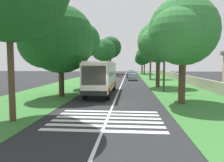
{
  "coord_description": "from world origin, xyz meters",
  "views": [
    {
      "loc": [
        -18.26,
        -1.4,
        3.48
      ],
      "look_at": [
        4.61,
        0.54,
        1.6
      ],
      "focal_mm": 33.71,
      "sensor_mm": 36.0,
      "label": 1
    }
  ],
  "objects_px": {
    "utility_pole": "(164,56)",
    "roadside_tree_right_0": "(144,56)",
    "roadside_tree_left_4": "(110,48)",
    "coach_bus": "(102,75)",
    "roadside_tree_left_2": "(82,41)",
    "trailing_car_2": "(131,74)",
    "roadside_tree_right_3": "(157,43)",
    "roadside_tree_right_1": "(150,47)",
    "roadside_tree_right_2": "(181,33)",
    "roadside_tree_left_0": "(59,42)",
    "roadside_tree_right_4": "(142,58)",
    "trailing_car_0": "(132,77)",
    "trailing_car_3": "(131,72)",
    "roadside_tree_left_1": "(104,51)",
    "trailing_car_1": "(131,75)"
  },
  "relations": [
    {
      "from": "utility_pole",
      "to": "roadside_tree_right_0",
      "type": "bearing_deg",
      "value": -0.56
    },
    {
      "from": "roadside_tree_left_4",
      "to": "coach_bus",
      "type": "bearing_deg",
      "value": -175.7
    },
    {
      "from": "utility_pole",
      "to": "roadside_tree_left_2",
      "type": "bearing_deg",
      "value": 72.6
    },
    {
      "from": "trailing_car_2",
      "to": "roadside_tree_right_3",
      "type": "relative_size",
      "value": 0.44
    },
    {
      "from": "roadside_tree_left_4",
      "to": "roadside_tree_right_0",
      "type": "relative_size",
      "value": 1.44
    },
    {
      "from": "coach_bus",
      "to": "roadside_tree_left_2",
      "type": "bearing_deg",
      "value": 32.74
    },
    {
      "from": "roadside_tree_left_4",
      "to": "roadside_tree_right_0",
      "type": "distance_m",
      "value": 11.86
    },
    {
      "from": "roadside_tree_right_1",
      "to": "roadside_tree_right_2",
      "type": "distance_m",
      "value": 30.14
    },
    {
      "from": "roadside_tree_left_0",
      "to": "roadside_tree_right_1",
      "type": "relative_size",
      "value": 0.94
    },
    {
      "from": "roadside_tree_left_0",
      "to": "roadside_tree_right_4",
      "type": "bearing_deg",
      "value": -11.64
    },
    {
      "from": "roadside_tree_right_4",
      "to": "utility_pole",
      "type": "height_order",
      "value": "utility_pole"
    },
    {
      "from": "trailing_car_0",
      "to": "roadside_tree_right_3",
      "type": "bearing_deg",
      "value": -165.52
    },
    {
      "from": "roadside_tree_right_0",
      "to": "roadside_tree_right_1",
      "type": "bearing_deg",
      "value": -180.0
    },
    {
      "from": "trailing_car_3",
      "to": "roadside_tree_right_2",
      "type": "bearing_deg",
      "value": -175.49
    },
    {
      "from": "trailing_car_3",
      "to": "roadside_tree_left_1",
      "type": "bearing_deg",
      "value": 132.42
    },
    {
      "from": "roadside_tree_right_3",
      "to": "roadside_tree_right_4",
      "type": "distance_m",
      "value": 47.36
    },
    {
      "from": "roadside_tree_left_1",
      "to": "roadside_tree_left_2",
      "type": "distance_m",
      "value": 32.17
    },
    {
      "from": "trailing_car_1",
      "to": "roadside_tree_right_4",
      "type": "distance_m",
      "value": 26.32
    },
    {
      "from": "roadside_tree_left_1",
      "to": "roadside_tree_left_2",
      "type": "relative_size",
      "value": 1.16
    },
    {
      "from": "coach_bus",
      "to": "roadside_tree_left_1",
      "type": "relative_size",
      "value": 1.04
    },
    {
      "from": "trailing_car_1",
      "to": "utility_pole",
      "type": "xyz_separation_m",
      "value": [
        -27.24,
        -3.95,
        3.76
      ]
    },
    {
      "from": "roadside_tree_left_1",
      "to": "roadside_tree_right_4",
      "type": "height_order",
      "value": "roadside_tree_left_1"
    },
    {
      "from": "trailing_car_3",
      "to": "roadside_tree_left_0",
      "type": "height_order",
      "value": "roadside_tree_left_0"
    },
    {
      "from": "trailing_car_0",
      "to": "roadside_tree_right_0",
      "type": "bearing_deg",
      "value": -9.25
    },
    {
      "from": "trailing_car_2",
      "to": "roadside_tree_right_1",
      "type": "relative_size",
      "value": 0.43
    },
    {
      "from": "trailing_car_2",
      "to": "roadside_tree_right_1",
      "type": "xyz_separation_m",
      "value": [
        -11.85,
        -4.18,
        6.72
      ]
    },
    {
      "from": "coach_bus",
      "to": "roadside_tree_right_1",
      "type": "height_order",
      "value": "roadside_tree_right_1"
    },
    {
      "from": "trailing_car_3",
      "to": "roadside_tree_right_3",
      "type": "height_order",
      "value": "roadside_tree_right_3"
    },
    {
      "from": "trailing_car_3",
      "to": "utility_pole",
      "type": "relative_size",
      "value": 0.51
    },
    {
      "from": "roadside_tree_right_1",
      "to": "roadside_tree_right_4",
      "type": "bearing_deg",
      "value": 0.47
    },
    {
      "from": "coach_bus",
      "to": "roadside_tree_right_1",
      "type": "distance_m",
      "value": 26.58
    },
    {
      "from": "trailing_car_0",
      "to": "roadside_tree_left_1",
      "type": "bearing_deg",
      "value": 25.72
    },
    {
      "from": "trailing_car_3",
      "to": "utility_pole",
      "type": "distance_m",
      "value": 43.22
    },
    {
      "from": "roadside_tree_right_1",
      "to": "roadside_tree_right_4",
      "type": "relative_size",
      "value": 1.23
    },
    {
      "from": "trailing_car_1",
      "to": "trailing_car_0",
      "type": "bearing_deg",
      "value": -177.77
    },
    {
      "from": "coach_bus",
      "to": "roadside_tree_right_0",
      "type": "xyz_separation_m",
      "value": [
        45.61,
        -7.79,
        3.78
      ]
    },
    {
      "from": "trailing_car_0",
      "to": "roadside_tree_left_4",
      "type": "bearing_deg",
      "value": 15.31
    },
    {
      "from": "roadside_tree_left_4",
      "to": "utility_pole",
      "type": "bearing_deg",
      "value": -166.44
    },
    {
      "from": "roadside_tree_right_1",
      "to": "roadside_tree_right_0",
      "type": "bearing_deg",
      "value": 0.0
    },
    {
      "from": "trailing_car_0",
      "to": "roadside_tree_left_4",
      "type": "height_order",
      "value": "roadside_tree_left_4"
    },
    {
      "from": "roadside_tree_left_1",
      "to": "roadside_tree_right_3",
      "type": "bearing_deg",
      "value": -158.99
    },
    {
      "from": "roadside_tree_left_2",
      "to": "roadside_tree_left_4",
      "type": "relative_size",
      "value": 0.73
    },
    {
      "from": "roadside_tree_left_4",
      "to": "roadside_tree_right_3",
      "type": "height_order",
      "value": "roadside_tree_left_4"
    },
    {
      "from": "roadside_tree_left_4",
      "to": "roadside_tree_right_2",
      "type": "bearing_deg",
      "value": -168.11
    },
    {
      "from": "roadside_tree_right_4",
      "to": "roadside_tree_right_1",
      "type": "bearing_deg",
      "value": -179.53
    },
    {
      "from": "roadside_tree_left_2",
      "to": "utility_pole",
      "type": "distance_m",
      "value": 11.69
    },
    {
      "from": "roadside_tree_right_2",
      "to": "roadside_tree_left_2",
      "type": "bearing_deg",
      "value": 45.75
    },
    {
      "from": "coach_bus",
      "to": "roadside_tree_left_0",
      "type": "height_order",
      "value": "roadside_tree_left_0"
    },
    {
      "from": "roadside_tree_left_0",
      "to": "roadside_tree_right_2",
      "type": "xyz_separation_m",
      "value": [
        -3.07,
        -11.76,
        0.27
      ]
    },
    {
      "from": "roadside_tree_right_4",
      "to": "trailing_car_1",
      "type": "bearing_deg",
      "value": 170.8
    }
  ]
}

